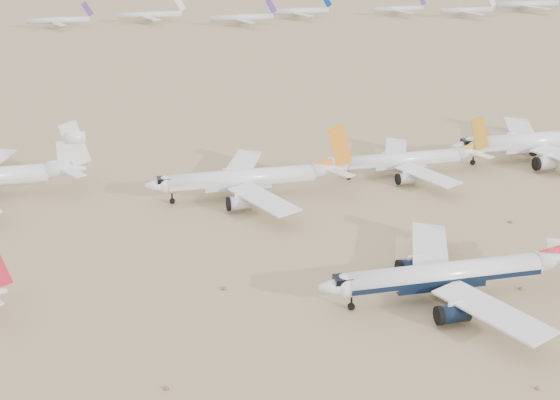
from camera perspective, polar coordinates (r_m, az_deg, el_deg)
name	(u,v)px	position (r m, az deg, el deg)	size (l,w,h in m)	color
ground	(403,308)	(143.87, 8.98, -7.82)	(7000.00, 7000.00, 0.00)	#9C815B
main_airliner	(456,274)	(146.90, 12.73, -5.29)	(50.38, 49.21, 17.78)	white
row2_navy_widebody	(544,141)	(229.09, 18.73, 4.10)	(53.31, 52.14, 18.97)	white
row2_gold_tail	(409,160)	(208.09, 9.42, 2.93)	(42.15, 41.22, 15.01)	white
row2_orange_tail	(250,178)	(190.01, -2.22, 1.59)	(48.58, 47.52, 17.33)	white
distant_storage_row	(313,11)	(465.68, 2.43, 13.61)	(679.84, 62.23, 14.52)	silver
desert_scrub	(327,393)	(120.25, 3.47, -13.94)	(233.60, 121.67, 0.63)	brown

